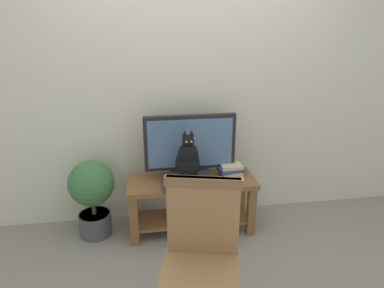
{
  "coord_description": "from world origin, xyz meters",
  "views": [
    {
      "loc": [
        -0.43,
        -2.33,
        1.88
      ],
      "look_at": [
        -0.0,
        0.45,
        0.86
      ],
      "focal_mm": 33.37,
      "sensor_mm": 36.0,
      "label": 1
    }
  ],
  "objects_px": {
    "media_box": "(188,181)",
    "wooden_chair": "(201,253)",
    "book_stack": "(231,170)",
    "potted_plant": "(92,192)",
    "cat": "(188,160)",
    "tv_stand": "(191,196)",
    "tv": "(190,145)"
  },
  "relations": [
    {
      "from": "media_box",
      "to": "wooden_chair",
      "type": "relative_size",
      "value": 0.43
    },
    {
      "from": "wooden_chair",
      "to": "book_stack",
      "type": "height_order",
      "value": "wooden_chair"
    },
    {
      "from": "media_box",
      "to": "book_stack",
      "type": "height_order",
      "value": "book_stack"
    },
    {
      "from": "wooden_chair",
      "to": "book_stack",
      "type": "distance_m",
      "value": 1.27
    },
    {
      "from": "wooden_chair",
      "to": "potted_plant",
      "type": "relative_size",
      "value": 1.43
    },
    {
      "from": "tv_stand",
      "to": "media_box",
      "type": "height_order",
      "value": "media_box"
    },
    {
      "from": "cat",
      "to": "book_stack",
      "type": "bearing_deg",
      "value": 16.44
    },
    {
      "from": "tv",
      "to": "book_stack",
      "type": "xyz_separation_m",
      "value": [
        0.38,
        -0.05,
        -0.24
      ]
    },
    {
      "from": "tv",
      "to": "cat",
      "type": "bearing_deg",
      "value": -103.17
    },
    {
      "from": "wooden_chair",
      "to": "potted_plant",
      "type": "xyz_separation_m",
      "value": [
        -0.76,
        1.19,
        -0.16
      ]
    },
    {
      "from": "cat",
      "to": "book_stack",
      "type": "xyz_separation_m",
      "value": [
        0.42,
        0.12,
        -0.17
      ]
    },
    {
      "from": "tv_stand",
      "to": "book_stack",
      "type": "bearing_deg",
      "value": 5.65
    },
    {
      "from": "book_stack",
      "to": "cat",
      "type": "bearing_deg",
      "value": -163.56
    },
    {
      "from": "cat",
      "to": "potted_plant",
      "type": "relative_size",
      "value": 0.62
    },
    {
      "from": "potted_plant",
      "to": "media_box",
      "type": "bearing_deg",
      "value": -8.72
    },
    {
      "from": "cat",
      "to": "wooden_chair",
      "type": "relative_size",
      "value": 0.44
    },
    {
      "from": "wooden_chair",
      "to": "potted_plant",
      "type": "distance_m",
      "value": 1.42
    },
    {
      "from": "tv_stand",
      "to": "cat",
      "type": "distance_m",
      "value": 0.4
    },
    {
      "from": "tv_stand",
      "to": "wooden_chair",
      "type": "bearing_deg",
      "value": -95.54
    },
    {
      "from": "media_box",
      "to": "book_stack",
      "type": "relative_size",
      "value": 1.78
    },
    {
      "from": "cat",
      "to": "potted_plant",
      "type": "height_order",
      "value": "cat"
    },
    {
      "from": "book_stack",
      "to": "media_box",
      "type": "bearing_deg",
      "value": -165.17
    },
    {
      "from": "media_box",
      "to": "cat",
      "type": "height_order",
      "value": "cat"
    },
    {
      "from": "media_box",
      "to": "wooden_chair",
      "type": "bearing_deg",
      "value": -93.69
    },
    {
      "from": "book_stack",
      "to": "potted_plant",
      "type": "bearing_deg",
      "value": 179.24
    },
    {
      "from": "tv_stand",
      "to": "tv",
      "type": "xyz_separation_m",
      "value": [
        0.0,
        0.09,
        0.46
      ]
    },
    {
      "from": "tv",
      "to": "media_box",
      "type": "height_order",
      "value": "tv"
    },
    {
      "from": "wooden_chair",
      "to": "cat",
      "type": "bearing_deg",
      "value": 86.21
    },
    {
      "from": "media_box",
      "to": "potted_plant",
      "type": "height_order",
      "value": "potted_plant"
    },
    {
      "from": "tv_stand",
      "to": "potted_plant",
      "type": "bearing_deg",
      "value": 176.47
    },
    {
      "from": "wooden_chair",
      "to": "book_stack",
      "type": "xyz_separation_m",
      "value": [
        0.49,
        1.17,
        -0.02
      ]
    },
    {
      "from": "tv_stand",
      "to": "tv",
      "type": "bearing_deg",
      "value": 89.98
    }
  ]
}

